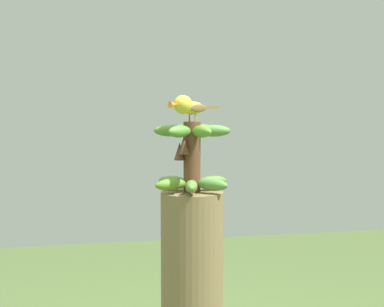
# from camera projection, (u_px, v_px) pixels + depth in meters

# --- Properties ---
(banana_bunch) EXTENTS (0.26, 0.26, 0.23)m
(banana_bunch) POSITION_uv_depth(u_px,v_px,m) (191.00, 157.00, 1.78)
(banana_bunch) COLOR brown
(banana_bunch) RESTS_ON banana_tree
(perched_bird) EXTENTS (0.19, 0.14, 0.08)m
(perched_bird) POSITION_uv_depth(u_px,v_px,m) (188.00, 106.00, 1.76)
(perched_bird) COLOR #C68933
(perched_bird) RESTS_ON banana_bunch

